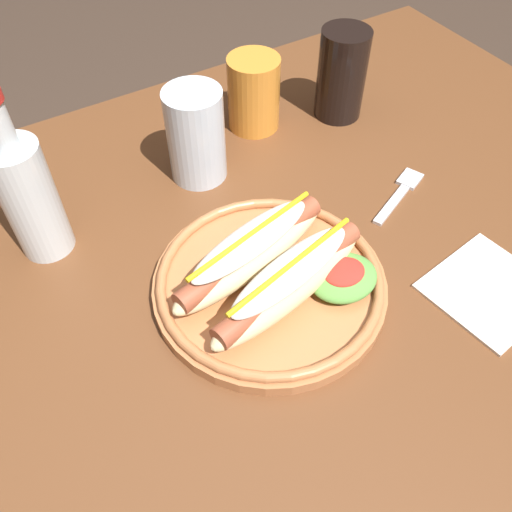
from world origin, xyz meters
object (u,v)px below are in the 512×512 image
fork (401,193)px  napkin (489,290)px  extra_cup (254,93)px  hot_dog_plate (273,276)px  soda_cup (342,74)px  water_cup (196,135)px  glass_bottle (28,194)px

fork → napkin: same height
extra_cup → hot_dog_plate: bearing=-117.2°
soda_cup → water_cup: soda_cup is taller
hot_dog_plate → extra_cup: (0.15, 0.28, 0.03)m
soda_cup → napkin: (-0.06, -0.37, -0.07)m
fork → water_cup: bearing=116.5°
soda_cup → fork: bearing=-100.9°
hot_dog_plate → extra_cup: 0.32m
fork → hot_dog_plate: bearing=167.8°
water_cup → napkin: (0.19, -0.36, -0.06)m
soda_cup → glass_bottle: bearing=-175.3°
fork → glass_bottle: (-0.44, 0.16, 0.08)m
glass_bottle → soda_cup: bearing=4.7°
fork → extra_cup: (-0.09, 0.24, 0.05)m
water_cup → soda_cup: bearing=3.7°
soda_cup → extra_cup: 0.13m
glass_bottle → fork: bearing=-19.8°
water_cup → fork: bearing=-40.1°
hot_dog_plate → soda_cup: soda_cup is taller
hot_dog_plate → napkin: bearing=-31.6°
soda_cup → extra_cup: soda_cup is taller
extra_cup → napkin: size_ratio=0.84×
fork → napkin: (-0.02, -0.18, -0.00)m
hot_dog_plate → glass_bottle: glass_bottle is taller
glass_bottle → napkin: 0.54m
fork → water_cup: water_cup is taller
hot_dog_plate → soda_cup: 0.37m
soda_cup → napkin: size_ratio=1.03×
water_cup → glass_bottle: bearing=-174.1°
hot_dog_plate → glass_bottle: (-0.20, 0.20, 0.06)m
soda_cup → extra_cup: bearing=162.0°
hot_dog_plate → extra_cup: bearing=62.8°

